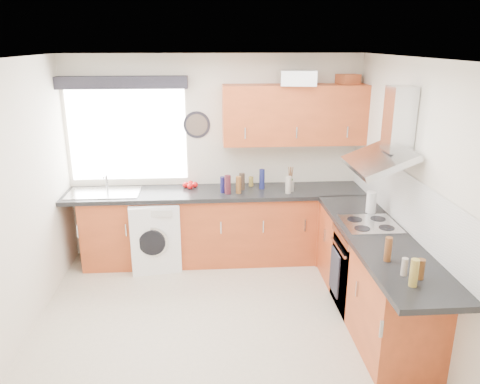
{
  "coord_description": "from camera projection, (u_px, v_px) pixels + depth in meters",
  "views": [
    {
      "loc": [
        -0.08,
        -3.88,
        2.64
      ],
      "look_at": [
        0.25,
        0.85,
        1.1
      ],
      "focal_mm": 35.0,
      "sensor_mm": 36.0,
      "label": 1
    }
  ],
  "objects": [
    {
      "name": "ground_plane",
      "position": [
        220.0,
        328.0,
        4.5
      ],
      "size": [
        3.6,
        3.6,
        0.0
      ],
      "primitive_type": "plane",
      "color": "beige"
    },
    {
      "name": "ceiling",
      "position": [
        216.0,
        59.0,
        3.73
      ],
      "size": [
        3.6,
        3.6,
        0.02
      ],
      "primitive_type": "cube",
      "color": "white",
      "rests_on": "wall_back"
    },
    {
      "name": "wall_back",
      "position": [
        215.0,
        157.0,
        5.82
      ],
      "size": [
        3.6,
        0.02,
        2.5
      ],
      "primitive_type": "cube",
      "color": "silver",
      "rests_on": "ground_plane"
    },
    {
      "name": "wall_front",
      "position": [
        227.0,
        324.0,
        2.41
      ],
      "size": [
        3.6,
        0.02,
        2.5
      ],
      "primitive_type": "cube",
      "color": "silver",
      "rests_on": "ground_plane"
    },
    {
      "name": "wall_left",
      "position": [
        8.0,
        211.0,
        4.0
      ],
      "size": [
        0.02,
        3.6,
        2.5
      ],
      "primitive_type": "cube",
      "color": "silver",
      "rests_on": "ground_plane"
    },
    {
      "name": "wall_right",
      "position": [
        417.0,
        202.0,
        4.23
      ],
      "size": [
        0.02,
        3.6,
        2.5
      ],
      "primitive_type": "cube",
      "color": "silver",
      "rests_on": "ground_plane"
    },
    {
      "name": "window",
      "position": [
        128.0,
        135.0,
        5.65
      ],
      "size": [
        1.4,
        0.02,
        1.1
      ],
      "primitive_type": "cube",
      "color": "white",
      "rests_on": "wall_back"
    },
    {
      "name": "window_blind",
      "position": [
        122.0,
        82.0,
        5.37
      ],
      "size": [
        1.5,
        0.18,
        0.14
      ],
      "primitive_type": "cube",
      "color": "black",
      "rests_on": "wall_back"
    },
    {
      "name": "splashback",
      "position": [
        402.0,
        198.0,
        4.54
      ],
      "size": [
        0.01,
        3.0,
        0.54
      ],
      "primitive_type": "cube",
      "color": "white",
      "rests_on": "wall_right"
    },
    {
      "name": "base_cab_back",
      "position": [
        208.0,
        228.0,
        5.8
      ],
      "size": [
        3.0,
        0.58,
        0.86
      ],
      "primitive_type": "cube",
      "color": "#9F401D",
      "rests_on": "ground_plane"
    },
    {
      "name": "base_cab_corner",
      "position": [
        335.0,
        224.0,
        5.89
      ],
      "size": [
        0.6,
        0.6,
        0.86
      ],
      "primitive_type": "cube",
      "color": "#9F401D",
      "rests_on": "ground_plane"
    },
    {
      "name": "base_cab_right",
      "position": [
        372.0,
        276.0,
        4.61
      ],
      "size": [
        0.58,
        2.1,
        0.86
      ],
      "primitive_type": "cube",
      "color": "#9F401D",
      "rests_on": "ground_plane"
    },
    {
      "name": "worktop_back",
      "position": [
        216.0,
        193.0,
        5.65
      ],
      "size": [
        3.6,
        0.62,
        0.05
      ],
      "primitive_type": "cube",
      "color": "black",
      "rests_on": "base_cab_back"
    },
    {
      "name": "worktop_right",
      "position": [
        381.0,
        239.0,
        4.33
      ],
      "size": [
        0.62,
        2.42,
        0.05
      ],
      "primitive_type": "cube",
      "color": "black",
      "rests_on": "base_cab_right"
    },
    {
      "name": "sink",
      "position": [
        104.0,
        190.0,
        5.54
      ],
      "size": [
        0.84,
        0.46,
        0.1
      ],
      "primitive_type": null,
      "color": "silver",
      "rests_on": "worktop_back"
    },
    {
      "name": "oven",
      "position": [
        366.0,
        269.0,
        4.75
      ],
      "size": [
        0.56,
        0.58,
        0.85
      ],
      "primitive_type": "cube",
      "color": "black",
      "rests_on": "ground_plane"
    },
    {
      "name": "hob_plate",
      "position": [
        370.0,
        224.0,
        4.6
      ],
      "size": [
        0.52,
        0.52,
        0.01
      ],
      "primitive_type": "cube",
      "color": "silver",
      "rests_on": "worktop_right"
    },
    {
      "name": "extractor_hood",
      "position": [
        389.0,
        139.0,
        4.34
      ],
      "size": [
        0.52,
        0.78,
        0.66
      ],
      "primitive_type": null,
      "color": "silver",
      "rests_on": "wall_right"
    },
    {
      "name": "upper_cabinets",
      "position": [
        294.0,
        115.0,
        5.55
      ],
      "size": [
        1.7,
        0.35,
        0.7
      ],
      "primitive_type": "cube",
      "color": "#9F401D",
      "rests_on": "wall_back"
    },
    {
      "name": "washing_machine",
      "position": [
        155.0,
        233.0,
        5.65
      ],
      "size": [
        0.65,
        0.63,
        0.84
      ],
      "primitive_type": "cube",
      "rotation": [
        0.0,
        0.0,
        0.15
      ],
      "color": "white",
      "rests_on": "ground_plane"
    },
    {
      "name": "wall_clock",
      "position": [
        197.0,
        125.0,
        5.66
      ],
      "size": [
        0.33,
        0.04,
        0.33
      ],
      "primitive_type": "cylinder",
      "rotation": [
        1.57,
        0.0,
        0.0
      ],
      "color": "black",
      "rests_on": "wall_back"
    },
    {
      "name": "casserole",
      "position": [
        299.0,
        78.0,
        5.32
      ],
      "size": [
        0.44,
        0.35,
        0.17
      ],
      "primitive_type": "cube",
      "rotation": [
        0.0,
        0.0,
        -0.17
      ],
      "color": "white",
      "rests_on": "upper_cabinets"
    },
    {
      "name": "storage_box",
      "position": [
        348.0,
        79.0,
        5.56
      ],
      "size": [
        0.29,
        0.26,
        0.11
      ],
      "primitive_type": "cube",
      "rotation": [
        0.0,
        0.0,
        0.32
      ],
      "color": "#CA5C2F",
      "rests_on": "upper_cabinets"
    },
    {
      "name": "utensil_pot",
      "position": [
        290.0,
        186.0,
        5.61
      ],
      "size": [
        0.11,
        0.11,
        0.12
      ],
      "primitive_type": "cylinder",
      "rotation": [
        0.0,
        0.0,
        0.34
      ],
      "color": "#A49D90",
      "rests_on": "worktop_back"
    },
    {
      "name": "kitchen_roll",
      "position": [
        371.0,
        202.0,
        4.91
      ],
      "size": [
        0.11,
        0.11,
        0.23
      ],
      "primitive_type": "cylinder",
      "rotation": [
        0.0,
        0.0,
        0.1
      ],
      "color": "white",
      "rests_on": "worktop_right"
    },
    {
      "name": "tomato_cluster",
      "position": [
        190.0,
        185.0,
        5.75
      ],
      "size": [
        0.19,
        0.19,
        0.07
      ],
      "primitive_type": null,
      "rotation": [
        0.0,
        0.0,
        0.23
      ],
      "color": "red",
      "rests_on": "worktop_back"
    },
    {
      "name": "jar_0",
      "position": [
        242.0,
        181.0,
        5.67
      ],
      "size": [
        0.07,
        0.07,
        0.2
      ],
      "primitive_type": "cylinder",
      "color": "#3E2E22",
      "rests_on": "worktop_back"
    },
    {
      "name": "jar_1",
      "position": [
        223.0,
        185.0,
        5.55
      ],
      "size": [
        0.06,
        0.06,
        0.19
      ],
      "primitive_type": "cylinder",
      "color": "#161446",
      "rests_on": "worktop_back"
    },
    {
      "name": "jar_2",
      "position": [
        239.0,
        185.0,
        5.53
      ],
      "size": [
        0.06,
        0.06,
        0.21
      ],
      "primitive_type": "cylinder",
      "color": "brown",
      "rests_on": "worktop_back"
    },
    {
      "name": "jar_3",
      "position": [
        291.0,
        184.0,
        5.72
      ],
      "size": [
        0.06,
        0.06,
        0.12
      ],
      "primitive_type": "cylinder",
      "color": "#1F521D",
      "rests_on": "worktop_back"
    },
    {
      "name": "jar_4",
      "position": [
        262.0,
        179.0,
        5.69
      ],
      "size": [
        0.07,
        0.07,
        0.24
      ],
      "primitive_type": "cylinder",
      "color": "#171C50",
      "rests_on": "worktop_back"
    },
    {
      "name": "jar_5",
      "position": [
        238.0,
        183.0,
        5.73
      ],
      "size": [
        0.06,
        0.06,
        0.12
      ],
      "primitive_type": "cylinder",
      "color": "black",
      "rests_on": "worktop_back"
    },
    {
      "name": "jar_6",
      "position": [
        229.0,
        183.0,
        5.76
      ],
      "size": [
        0.04,
        0.04,
        0.11
      ],
      "primitive_type": "cylinder",
      "color": "olive",
      "rests_on": "worktop_back"
    },
    {
      "name": "jar_7",
      "position": [
        228.0,
        185.0,
        5.51
      ],
      "size": [
        0.07,
        0.07,
        0.22
      ],
      "primitive_type": "cylinder",
      "color": "#471921",
      "rests_on": "worktop_back"
    },
    {
      "name": "jar_8",
      "position": [
        227.0,
        187.0,
        5.54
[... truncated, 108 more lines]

